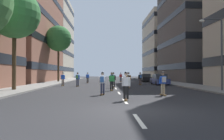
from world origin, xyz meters
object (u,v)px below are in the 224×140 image
at_px(skater_2, 102,82).
at_px(skater_3, 112,80).
at_px(streetlamp_right, 218,46).
at_px(skater_9, 129,79).
at_px(parked_car_near, 145,78).
at_px(skater_1, 163,82).
at_px(street_tree_near, 14,13).
at_px(skater_12, 112,78).
at_px(skater_4, 78,78).
at_px(skater_6, 121,77).
at_px(skater_7, 126,85).
at_px(street_tree_far, 58,39).
at_px(skater_11, 140,78).
at_px(parked_car_mid, 160,80).
at_px(skater_5, 88,77).
at_px(skater_0, 140,78).
at_px(skater_8, 113,79).
at_px(skater_10, 63,78).

relative_size(skater_2, skater_3, 1.00).
bearing_deg(streetlamp_right, skater_2, -167.45).
xyz_separation_m(skater_2, skater_9, (2.93, 7.73, 0.00)).
bearing_deg(parked_car_near, skater_1, -98.26).
bearing_deg(street_tree_near, skater_12, 42.01).
distance_m(parked_car_near, skater_9, 16.93).
distance_m(parked_car_near, skater_4, 17.86).
distance_m(skater_6, skater_7, 26.84).
relative_size(street_tree_far, skater_11, 5.76).
xyz_separation_m(streetlamp_right, skater_1, (-5.82, -2.87, -3.12)).
xyz_separation_m(parked_car_mid, skater_12, (-6.88, -1.09, 0.32)).
distance_m(skater_1, skater_3, 5.74).
distance_m(street_tree_near, skater_12, 14.28).
relative_size(skater_5, skater_7, 1.00).
height_order(skater_0, skater_9, same).
distance_m(skater_1, skater_7, 4.07).
distance_m(skater_3, skater_7, 7.10).
xyz_separation_m(skater_5, skater_8, (3.82, -11.31, 0.00)).
xyz_separation_m(skater_0, skater_4, (-8.67, -4.61, 0.03)).
distance_m(skater_1, skater_5, 20.49).
bearing_deg(skater_1, skater_10, 129.78).
bearing_deg(skater_8, skater_1, -66.76).
xyz_separation_m(skater_2, skater_10, (-5.27, 11.22, -0.03)).
bearing_deg(street_tree_far, skater_5, -33.21).
xyz_separation_m(skater_4, skater_6, (6.49, 13.52, -0.03)).
bearing_deg(skater_12, skater_8, -90.48).
relative_size(skater_2, skater_12, 1.00).
relative_size(skater_3, skater_8, 1.00).
height_order(skater_5, skater_11, same).
xyz_separation_m(skater_2, skater_4, (-3.21, 10.02, 0.00)).
distance_m(skater_8, skater_11, 7.01).
relative_size(skater_1, skater_6, 1.00).
relative_size(street_tree_far, skater_9, 5.76).
xyz_separation_m(parked_car_near, skater_8, (-6.92, -16.54, 0.29)).
bearing_deg(skater_10, street_tree_near, -112.30).
distance_m(skater_2, skater_10, 12.40).
xyz_separation_m(streetlamp_right, skater_2, (-10.36, -2.31, -3.12)).
xyz_separation_m(skater_1, skater_11, (0.67, 13.59, 0.00)).
bearing_deg(skater_3, skater_6, 82.96).
distance_m(skater_9, skater_12, 4.94).
height_order(parked_car_near, skater_9, skater_9).
bearing_deg(skater_4, skater_3, -56.73).
bearing_deg(street_tree_far, skater_1, -60.66).
bearing_deg(skater_12, street_tree_near, -137.99).
xyz_separation_m(parked_car_near, skater_9, (-5.15, -16.12, 0.32)).
bearing_deg(parked_car_near, street_tree_far, -174.69).
bearing_deg(street_tree_far, skater_11, -34.49).
distance_m(street_tree_near, skater_2, 11.09).
height_order(parked_car_mid, skater_1, skater_1).
xyz_separation_m(skater_8, skater_10, (-6.43, 3.91, 0.00)).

